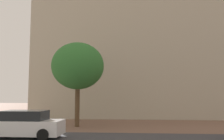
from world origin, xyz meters
The scene contains 4 objects.
ground_plane centered at (0.00, 10.00, 0.00)m, with size 120.00×120.00×0.00m, color brown.
landmark_building centered at (2.46, 26.78, 9.98)m, with size 24.85×12.27×33.84m.
car_white centered at (-5.56, 9.93, 0.74)m, with size 4.37×2.00×1.55m.
tree_curb_far centered at (-3.66, 15.14, 4.73)m, with size 4.16×4.16×6.62m.
Camera 1 is at (0.71, -4.10, 2.44)m, focal length 39.67 mm.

